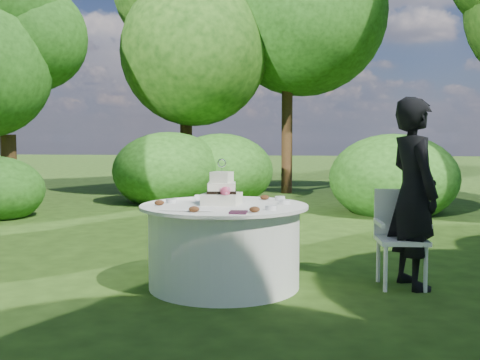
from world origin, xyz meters
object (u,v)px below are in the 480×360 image
object	(u,v)px
guest	(414,193)
table	(224,245)
cake	(222,192)
chair	(400,230)
napkins	(238,212)

from	to	relation	value
guest	table	distance (m)	1.82
cake	chair	distance (m)	1.71
napkins	cake	world-z (taller)	cake
table	cake	xyz separation A→B (m)	(-0.02, 0.01, 0.50)
napkins	chair	bearing A→B (deg)	30.90
cake	napkins	bearing A→B (deg)	-68.76
napkins	guest	distance (m)	1.73
table	cake	distance (m)	0.50
napkins	cake	bearing A→B (deg)	111.24
guest	cake	bearing A→B (deg)	77.86
guest	chair	xyz separation A→B (m)	(-0.11, 0.05, -0.36)
guest	chair	size ratio (longest dim) A/B	1.96
table	cake	world-z (taller)	cake
guest	cake	distance (m)	1.78
cake	table	bearing A→B (deg)	-21.38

